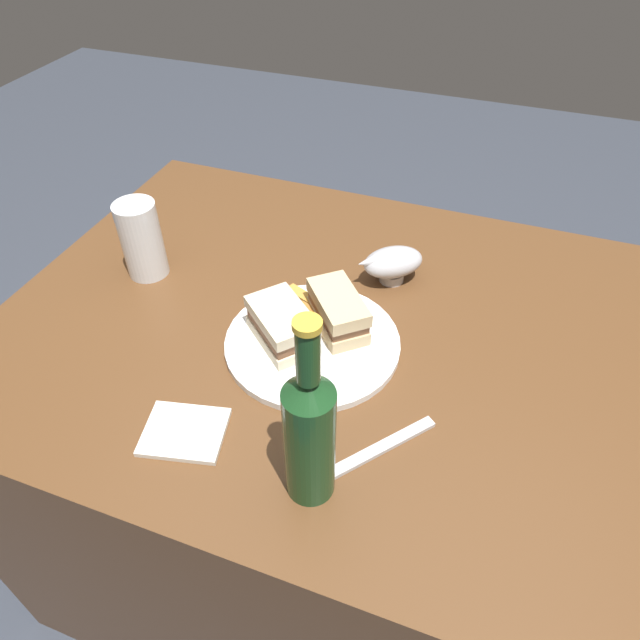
# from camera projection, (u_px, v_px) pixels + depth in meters

# --- Properties ---
(ground_plane) EXTENTS (6.00, 6.00, 0.00)m
(ground_plane) POSITION_uv_depth(u_px,v_px,m) (323.00, 536.00, 1.45)
(ground_plane) COLOR #333842
(dining_table) EXTENTS (1.08, 0.83, 0.74)m
(dining_table) POSITION_uv_depth(u_px,v_px,m) (324.00, 451.00, 1.20)
(dining_table) COLOR brown
(dining_table) RESTS_ON ground
(plate) EXTENTS (0.28, 0.28, 0.01)m
(plate) POSITION_uv_depth(u_px,v_px,m) (315.00, 343.00, 0.90)
(plate) COLOR white
(plate) RESTS_ON dining_table
(sandwich_half_left) EXTENTS (0.13, 0.13, 0.06)m
(sandwich_half_left) POSITION_uv_depth(u_px,v_px,m) (338.00, 311.00, 0.90)
(sandwich_half_left) COLOR #CCB284
(sandwich_half_left) RESTS_ON plate
(sandwich_half_right) EXTENTS (0.14, 0.13, 0.06)m
(sandwich_half_right) POSITION_uv_depth(u_px,v_px,m) (282.00, 325.00, 0.88)
(sandwich_half_right) COLOR beige
(sandwich_half_right) RESTS_ON plate
(potato_wedge_front) EXTENTS (0.06, 0.04, 0.02)m
(potato_wedge_front) POSITION_uv_depth(u_px,v_px,m) (301.00, 298.00, 0.96)
(potato_wedge_front) COLOR gold
(potato_wedge_front) RESTS_ON plate
(potato_wedge_middle) EXTENTS (0.05, 0.04, 0.02)m
(potato_wedge_middle) POSITION_uv_depth(u_px,v_px,m) (306.00, 321.00, 0.92)
(potato_wedge_middle) COLOR #AD702D
(potato_wedge_middle) RESTS_ON plate
(potato_wedge_back) EXTENTS (0.03, 0.06, 0.02)m
(potato_wedge_back) POSITION_uv_depth(u_px,v_px,m) (322.00, 322.00, 0.92)
(potato_wedge_back) COLOR #AD702D
(potato_wedge_back) RESTS_ON plate
(potato_wedge_left_edge) EXTENTS (0.05, 0.04, 0.02)m
(potato_wedge_left_edge) POSITION_uv_depth(u_px,v_px,m) (288.00, 327.00, 0.91)
(potato_wedge_left_edge) COLOR #B77F33
(potato_wedge_left_edge) RESTS_ON plate
(potato_wedge_right_edge) EXTENTS (0.05, 0.04, 0.02)m
(potato_wedge_right_edge) POSITION_uv_depth(u_px,v_px,m) (310.00, 314.00, 0.93)
(potato_wedge_right_edge) COLOR #AD702D
(potato_wedge_right_edge) RESTS_ON plate
(potato_wedge_stray) EXTENTS (0.04, 0.04, 0.02)m
(potato_wedge_stray) POSITION_uv_depth(u_px,v_px,m) (324.00, 310.00, 0.94)
(potato_wedge_stray) COLOR #B77F33
(potato_wedge_stray) RESTS_ON plate
(pint_glass) EXTENTS (0.07, 0.07, 0.14)m
(pint_glass) POSITION_uv_depth(u_px,v_px,m) (143.00, 243.00, 1.01)
(pint_glass) COLOR white
(pint_glass) RESTS_ON dining_table
(gravy_boat) EXTENTS (0.13, 0.12, 0.07)m
(gravy_boat) POSITION_uv_depth(u_px,v_px,m) (392.00, 263.00, 1.00)
(gravy_boat) COLOR #B7B7BC
(gravy_boat) RESTS_ON dining_table
(cider_bottle) EXTENTS (0.06, 0.06, 0.28)m
(cider_bottle) POSITION_uv_depth(u_px,v_px,m) (309.00, 433.00, 0.65)
(cider_bottle) COLOR #19421E
(cider_bottle) RESTS_ON dining_table
(napkin) EXTENTS (0.13, 0.11, 0.01)m
(napkin) POSITION_uv_depth(u_px,v_px,m) (185.00, 432.00, 0.78)
(napkin) COLOR silver
(napkin) RESTS_ON dining_table
(fork) EXTENTS (0.13, 0.15, 0.01)m
(fork) POSITION_uv_depth(u_px,v_px,m) (379.00, 449.00, 0.76)
(fork) COLOR silver
(fork) RESTS_ON dining_table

